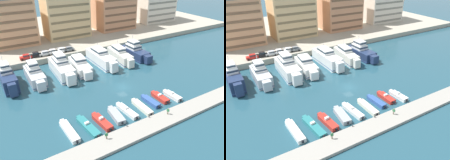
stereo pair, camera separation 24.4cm
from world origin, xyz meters
TOP-DOWN VIEW (x-y plane):
  - ground_plane at (0.00, 0.00)m, footprint 400.00×400.00m
  - quay_promenade at (0.00, 63.39)m, footprint 180.00×70.00m
  - pier_dock at (0.00, -17.97)m, footprint 120.00×4.78m
  - yacht_navy_far_left at (-28.49, 17.74)m, footprint 4.36×15.58m
  - yacht_silver_left at (-20.96, 16.86)m, footprint 4.40×15.10m
  - yacht_white_mid_left at (-12.38, 16.88)m, footprint 5.03×17.75m
  - yacht_white_center_left at (-6.10, 16.58)m, footprint 5.56×16.05m
  - yacht_white_center at (2.50, 17.77)m, footprint 4.86×18.09m
  - yacht_ivory_center_right at (10.11, 17.05)m, footprint 4.92×16.48m
  - yacht_navy_mid_right at (16.72, 16.76)m, footprint 5.64×16.09m
  - motorboat_white_far_left at (-20.59, -10.54)m, footprint 2.10×8.42m
  - motorboat_teal_left at (-16.44, -11.09)m, footprint 2.70×8.71m
  - motorboat_red_mid_left at (-13.06, -11.38)m, footprint 2.45×7.21m
  - motorboat_grey_center_left at (-9.05, -11.03)m, footprint 2.71×7.07m
  - motorboat_white_center at (-5.80, -10.82)m, footprint 2.30×7.69m
  - motorboat_cream_center_right at (-1.69, -11.43)m, footprint 1.71×7.75m
  - motorboat_blue_mid_right at (1.78, -10.59)m, footprint 2.04×6.55m
  - motorboat_red_right at (5.22, -10.42)m, footprint 1.95×6.27m
  - motorboat_white_far_right at (8.66, -11.51)m, footprint 2.08×6.17m
  - car_red_far_left at (-20.49, 31.09)m, footprint 4.18×2.08m
  - car_black_left at (-17.04, 31.53)m, footprint 4.20×2.12m
  - car_silver_mid_left at (-13.81, 31.07)m, footprint 4.17×2.05m
  - car_white_center_left at (-10.84, 31.41)m, footprint 4.19×2.12m
  - car_white_center at (-7.33, 31.18)m, footprint 4.21×2.14m
  - car_grey_center_right at (-4.48, 31.00)m, footprint 4.17×2.06m
  - apartment_block_left at (-21.93, 51.09)m, footprint 20.58×15.84m
  - apartment_block_mid_left at (2.15, 49.96)m, footprint 19.34×13.08m
  - apartment_block_center_left at (27.89, 51.05)m, footprint 19.37×14.47m
  - apartment_block_center at (56.63, 53.14)m, footprint 21.41×14.51m
  - pedestrian_near_edge at (1.55, -17.13)m, footprint 0.40×0.60m
  - pedestrian_mid_deck at (-14.95, -16.84)m, footprint 0.65×0.32m
  - bollard_west at (-9.23, -15.83)m, footprint 0.20×0.20m
  - bollard_west_mid at (-2.99, -15.83)m, footprint 0.20×0.20m

SIDE VIEW (x-z plane):
  - ground_plane at x=0.00m, z-range 0.00..0.00m
  - pier_dock at x=0.00m, z-range 0.00..0.70m
  - motorboat_teal_left at x=-16.44m, z-range -0.22..1.13m
  - motorboat_cream_center_right at x=-1.69m, z-range 0.00..0.96m
  - motorboat_white_center at x=-5.80m, z-range -0.20..1.18m
  - motorboat_blue_mid_right at x=1.78m, z-range 0.00..1.01m
  - motorboat_red_right at x=5.22m, z-range -0.18..1.24m
  - motorboat_white_far_left at x=-20.59m, z-range 0.00..1.06m
  - motorboat_white_far_right at x=8.66m, z-range -0.20..1.26m
  - motorboat_grey_center_left at x=-9.05m, z-range 0.00..1.08m
  - motorboat_red_mid_left at x=-13.06m, z-range -0.26..1.37m
  - bollard_west at x=-9.23m, z-range 0.72..1.33m
  - bollard_west_mid at x=-2.99m, z-range 0.72..1.33m
  - quay_promenade at x=0.00m, z-range 0.00..2.07m
  - pedestrian_near_edge at x=1.55m, z-range 0.85..2.54m
  - pedestrian_mid_deck at x=-14.95m, z-range 0.86..2.57m
  - yacht_white_center_left at x=-6.10m, z-range -1.37..5.21m
  - yacht_ivory_center_right at x=10.11m, z-range -1.37..5.59m
  - yacht_silver_left at x=-20.96m, z-range -1.76..6.25m
  - yacht_navy_mid_right at x=16.72m, z-range -1.80..6.38m
  - yacht_white_center at x=2.50m, z-range -1.35..6.02m
  - yacht_white_mid_left at x=-12.38m, z-range -1.79..6.94m
  - yacht_navy_far_left at x=-28.49m, z-range -1.72..7.17m
  - car_red_far_left at x=-20.49m, z-range 2.15..3.95m
  - car_black_left at x=-17.04m, z-range 2.15..3.95m
  - car_silver_mid_left at x=-13.81m, z-range 2.15..3.95m
  - car_white_center_left at x=-10.84m, z-range 2.15..3.95m
  - car_white_center at x=-7.33m, z-range 2.15..3.95m
  - car_grey_center_right at x=-4.48m, z-range 2.15..3.95m
  - apartment_block_left at x=-21.93m, z-range 1.12..21.98m
  - apartment_block_center at x=56.63m, z-range 1.12..22.53m
  - apartment_block_center_left at x=27.89m, z-range 1.12..26.82m
  - apartment_block_mid_left at x=2.15m, z-range 1.13..29.50m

